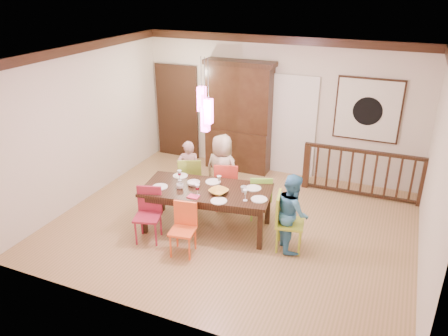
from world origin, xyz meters
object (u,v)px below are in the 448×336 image
at_px(dining_table, 207,193).
at_px(chair_far_left, 191,177).
at_px(china_hutch, 239,117).
at_px(person_end_right, 292,212).
at_px(person_far_left, 189,171).
at_px(chair_end_right, 290,219).
at_px(balustrade, 363,172).
at_px(person_far_mid, 222,171).

distance_m(dining_table, chair_far_left, 0.99).
height_order(china_hutch, person_end_right, china_hutch).
bearing_deg(person_far_left, person_end_right, 130.94).
bearing_deg(chair_far_left, chair_end_right, 136.10).
xyz_separation_m(balustrade, person_far_mid, (-2.36, -1.40, 0.20)).
height_order(dining_table, person_end_right, person_end_right).
height_order(balustrade, person_end_right, person_end_right).
distance_m(dining_table, balustrade, 3.21).
bearing_deg(dining_table, person_far_mid, 87.19).
bearing_deg(balustrade, china_hutch, 171.42).
xyz_separation_m(chair_end_right, person_far_mid, (-1.54, 0.92, 0.16)).
xyz_separation_m(china_hutch, person_far_mid, (0.35, -1.75, -0.50)).
xyz_separation_m(dining_table, chair_end_right, (1.45, -0.05, -0.13)).
height_order(chair_end_right, person_far_left, person_far_left).
xyz_separation_m(china_hutch, person_end_right, (1.90, -2.62, -0.57)).
distance_m(chair_end_right, person_end_right, 0.11).
height_order(person_far_left, person_far_mid, person_far_mid).
height_order(dining_table, balustrade, balustrade).
relative_size(person_far_mid, person_end_right, 1.10).
xyz_separation_m(china_hutch, person_far_left, (-0.31, -1.80, -0.60)).
relative_size(chair_far_left, balustrade, 0.41).
height_order(chair_far_left, balustrade, balustrade).
xyz_separation_m(dining_table, person_end_right, (1.46, -0.00, -0.03)).
distance_m(balustrade, person_far_mid, 2.75).
bearing_deg(person_far_mid, chair_end_right, 156.25).
height_order(dining_table, chair_end_right, chair_end_right).
distance_m(balustrade, person_end_right, 2.41).
bearing_deg(person_far_mid, person_far_left, 11.55).
distance_m(china_hutch, person_far_left, 1.92).
xyz_separation_m(chair_end_right, china_hutch, (-1.90, 2.67, 0.66)).
distance_m(dining_table, person_end_right, 1.46).
bearing_deg(chair_far_left, person_far_left, -70.98).
xyz_separation_m(china_hutch, balustrade, (2.71, -0.35, -0.70)).
bearing_deg(person_end_right, chair_end_right, 142.04).
bearing_deg(chair_end_right, dining_table, 78.13).
bearing_deg(person_far_mid, dining_table, 103.14).
xyz_separation_m(dining_table, person_far_left, (-0.76, 0.81, -0.06)).
relative_size(chair_far_left, person_far_left, 0.78).
xyz_separation_m(person_far_left, person_far_mid, (0.66, 0.05, 0.09)).
bearing_deg(chair_far_left, dining_table, 109.19).
bearing_deg(dining_table, chair_far_left, 124.05).
xyz_separation_m(chair_end_right, person_end_right, (0.01, 0.05, 0.09)).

